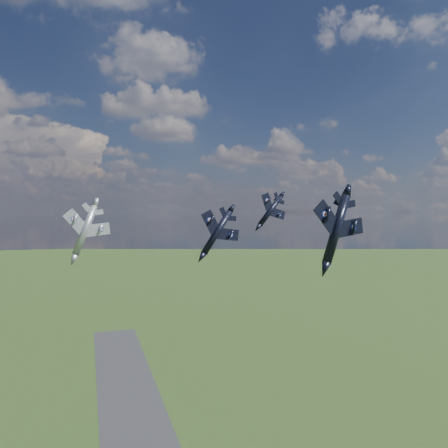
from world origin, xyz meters
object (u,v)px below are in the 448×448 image
object	(u,v)px
jet_left_silver	(85,230)
jet_high_navy	(270,211)
jet_right_navy	(336,229)
jet_lead_navy	(217,232)

from	to	relation	value
jet_left_silver	jet_high_navy	bearing A→B (deg)	9.86
jet_right_navy	jet_lead_navy	bearing A→B (deg)	91.05
jet_lead_navy	jet_left_silver	world-z (taller)	jet_lead_navy
jet_right_navy	jet_left_silver	bearing A→B (deg)	125.12
jet_lead_navy	jet_high_navy	bearing A→B (deg)	37.11
jet_right_navy	jet_left_silver	distance (m)	46.30
jet_right_navy	jet_left_silver	size ratio (longest dim) A/B	0.98
jet_high_navy	jet_left_silver	world-z (taller)	jet_high_navy
jet_right_navy	jet_high_navy	world-z (taller)	jet_high_navy
jet_lead_navy	jet_right_navy	size ratio (longest dim) A/B	1.08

